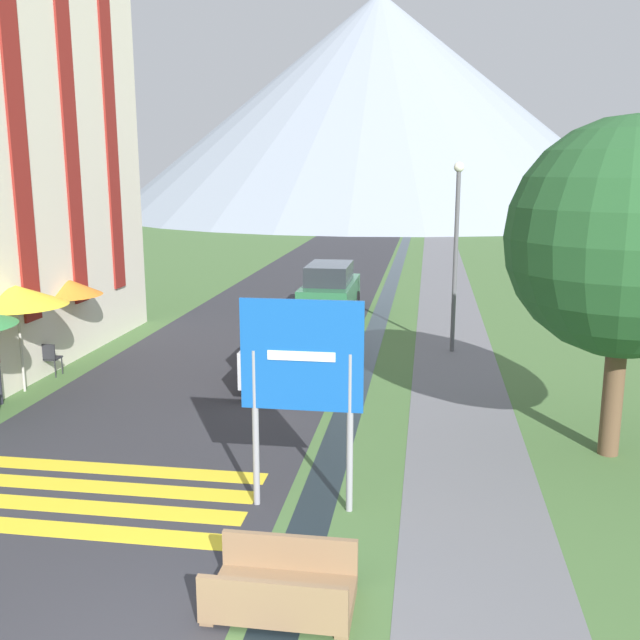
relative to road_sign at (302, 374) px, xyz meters
The scene contains 16 objects.
ground_plane 16.20m from the road_sign, 93.59° to the left, with size 160.00×160.00×0.00m, color #476B38.
road 26.34m from the road_sign, 97.67° to the left, with size 6.40×60.00×0.01m.
footpath 26.24m from the road_sign, 84.30° to the left, with size 2.20×60.00×0.01m.
drainage_channel 26.11m from the road_sign, 89.57° to the left, with size 0.60×60.00×0.00m.
crosswalk_marking 4.10m from the road_sign, behind, with size 5.44×2.54×0.01m.
mountain_distant 74.91m from the road_sign, 93.33° to the left, with size 60.44×60.44×24.11m.
road_sign is the anchor object (origin of this frame).
footbridge 3.16m from the road_sign, 85.57° to the right, with size 1.70×1.10×0.65m.
parked_car_near 6.92m from the road_sign, 101.89° to the left, with size 1.82×4.15×1.82m.
parked_car_far 14.88m from the road_sign, 96.24° to the left, with size 1.80×4.47×1.82m.
cafe_chair_far_left 9.67m from the road_sign, 141.13° to the left, with size 0.40×0.40×0.85m.
cafe_chair_far_right 10.19m from the road_sign, 142.58° to the left, with size 0.40×0.40×0.85m.
cafe_umbrella_middle_yellow 8.81m from the road_sign, 147.28° to the left, with size 2.26×2.26×2.50m.
cafe_umbrella_rear_orange 10.70m from the road_sign, 136.00° to the left, with size 1.97×1.97×2.27m.
streetlamp 10.38m from the road_sign, 75.80° to the left, with size 0.28×0.28×5.25m.
tree_by_path 6.16m from the road_sign, 29.62° to the left, with size 4.12×4.12×5.97m.
Camera 1 is at (2.78, -5.92, 5.08)m, focal length 40.00 mm.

